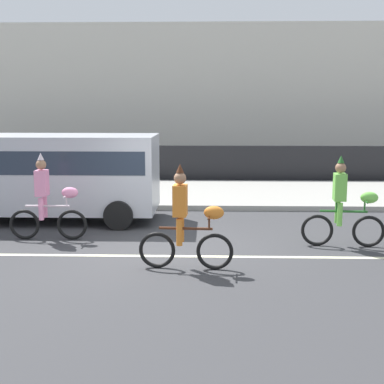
{
  "coord_description": "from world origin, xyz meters",
  "views": [
    {
      "loc": [
        1.0,
        -10.62,
        2.97
      ],
      "look_at": [
        0.64,
        1.2,
        1.0
      ],
      "focal_mm": 50.0,
      "sensor_mm": 36.0,
      "label": 1
    }
  ],
  "objects_px": {
    "parade_cyclist_lime": "(345,207)",
    "parade_cyclist_pink": "(48,202)",
    "parked_van_silver": "(60,171)",
    "parade_cyclist_orange": "(187,223)"
  },
  "relations": [
    {
      "from": "parade_cyclist_orange",
      "to": "parked_van_silver",
      "type": "height_order",
      "value": "parked_van_silver"
    },
    {
      "from": "parade_cyclist_lime",
      "to": "parked_van_silver",
      "type": "xyz_separation_m",
      "value": [
        -6.58,
        2.35,
        0.44
      ]
    },
    {
      "from": "parade_cyclist_pink",
      "to": "parade_cyclist_orange",
      "type": "relative_size",
      "value": 1.0
    },
    {
      "from": "parade_cyclist_pink",
      "to": "parked_van_silver",
      "type": "xyz_separation_m",
      "value": [
        -0.25,
        1.97,
        0.44
      ]
    },
    {
      "from": "parade_cyclist_lime",
      "to": "parade_cyclist_pink",
      "type": "bearing_deg",
      "value": 176.49
    },
    {
      "from": "parked_van_silver",
      "to": "parade_cyclist_pink",
      "type": "bearing_deg",
      "value": -82.77
    },
    {
      "from": "parade_cyclist_orange",
      "to": "parked_van_silver",
      "type": "xyz_separation_m",
      "value": [
        -3.36,
        3.99,
        0.44
      ]
    },
    {
      "from": "parked_van_silver",
      "to": "parade_cyclist_orange",
      "type": "bearing_deg",
      "value": -49.86
    },
    {
      "from": "parade_cyclist_lime",
      "to": "parked_van_silver",
      "type": "height_order",
      "value": "parked_van_silver"
    },
    {
      "from": "parade_cyclist_lime",
      "to": "parade_cyclist_orange",
      "type": "bearing_deg",
      "value": -153.11
    }
  ]
}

